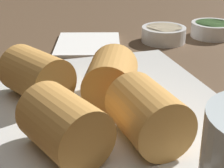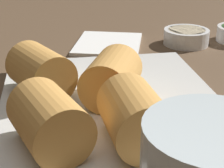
# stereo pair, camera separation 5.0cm
# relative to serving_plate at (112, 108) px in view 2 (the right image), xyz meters

# --- Properties ---
(table_surface) EXTENTS (1.80, 1.40, 0.02)m
(table_surface) POSITION_rel_serving_plate_xyz_m (-0.02, -0.01, -0.02)
(table_surface) COLOR brown
(table_surface) RESTS_ON ground
(serving_plate) EXTENTS (0.29, 0.24, 0.01)m
(serving_plate) POSITION_rel_serving_plate_xyz_m (0.00, 0.00, 0.00)
(serving_plate) COLOR silver
(serving_plate) RESTS_ON table_surface
(roll_front_left) EXTENTS (0.09, 0.08, 0.05)m
(roll_front_left) POSITION_rel_serving_plate_xyz_m (-0.04, -0.08, 0.03)
(roll_front_left) COLOR #D19347
(roll_front_left) RESTS_ON serving_plate
(roll_front_right) EXTENTS (0.08, 0.06, 0.05)m
(roll_front_right) POSITION_rel_serving_plate_xyz_m (0.08, 0.01, 0.03)
(roll_front_right) COLOR #D19347
(roll_front_right) RESTS_ON serving_plate
(roll_back_left) EXTENTS (0.09, 0.08, 0.05)m
(roll_back_left) POSITION_rel_serving_plate_xyz_m (-0.01, 0.00, 0.03)
(roll_back_left) COLOR #D19347
(roll_back_left) RESTS_ON serving_plate
(roll_back_right) EXTENTS (0.09, 0.07, 0.05)m
(roll_back_right) POSITION_rel_serving_plate_xyz_m (0.07, -0.07, 0.03)
(roll_back_right) COLOR #D19347
(roll_back_right) RESTS_ON serving_plate
(dipping_bowl_near) EXTENTS (0.08, 0.08, 0.03)m
(dipping_bowl_near) POSITION_rel_serving_plate_xyz_m (-0.22, 0.16, 0.01)
(dipping_bowl_near) COLOR white
(dipping_bowl_near) RESTS_ON table_surface
(napkin) EXTENTS (0.15, 0.14, 0.01)m
(napkin) POSITION_rel_serving_plate_xyz_m (-0.24, 0.03, -0.00)
(napkin) COLOR white
(napkin) RESTS_ON table_surface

